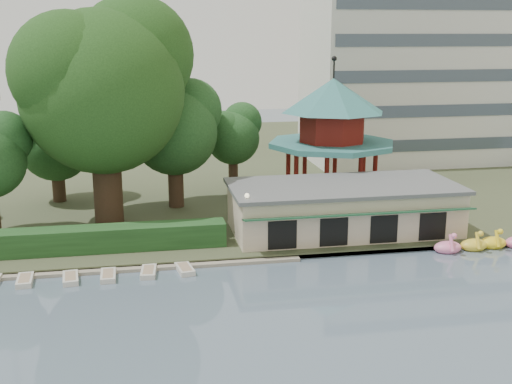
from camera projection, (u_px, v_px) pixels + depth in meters
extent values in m
cube|color=#424930|center=(191.00, 165.00, 79.86)|extent=(220.00, 70.00, 0.40)
cube|color=gray|center=(231.00, 260.00, 46.77)|extent=(220.00, 0.60, 0.30)
cube|color=gray|center=(60.00, 272.00, 44.56)|extent=(34.00, 1.60, 0.24)
cube|color=beige|center=(343.00, 209.00, 52.53)|extent=(18.00, 8.00, 3.60)
cube|color=#595B5E|center=(344.00, 186.00, 52.05)|extent=(18.60, 8.60, 0.30)
cube|color=#194C2D|center=(361.00, 214.00, 48.23)|extent=(18.00, 1.59, 0.45)
cylinder|color=beige|center=(330.00, 193.00, 62.71)|extent=(10.40, 10.40, 1.20)
cylinder|color=#327675|center=(332.00, 144.00, 61.53)|extent=(12.40, 12.40, 0.50)
cylinder|color=maroon|center=(332.00, 127.00, 61.13)|extent=(6.40, 6.40, 2.80)
cone|color=#327675|center=(333.00, 95.00, 60.40)|extent=(10.00, 10.00, 3.20)
cylinder|color=black|center=(334.00, 68.00, 59.79)|extent=(0.16, 0.16, 1.80)
cube|color=silver|center=(428.00, 80.00, 80.78)|extent=(30.00, 14.00, 20.00)
cube|color=#214B20|center=(22.00, 243.00, 46.89)|extent=(30.00, 2.00, 1.80)
cylinder|color=black|center=(247.00, 223.00, 48.11)|extent=(0.12, 0.12, 4.00)
sphere|color=beige|center=(247.00, 196.00, 47.60)|extent=(0.36, 0.36, 0.36)
cylinder|color=#3A281C|center=(107.00, 171.00, 54.24)|extent=(2.44, 2.44, 8.97)
sphere|color=#224919|center=(102.00, 92.00, 52.62)|extent=(13.55, 13.55, 13.55)
sphere|color=#224919|center=(134.00, 55.00, 54.34)|extent=(10.16, 10.16, 10.16)
sphere|color=#224919|center=(69.00, 71.00, 50.48)|extent=(9.48, 9.48, 9.48)
sphere|color=#214B20|center=(4.00, 139.00, 51.04)|extent=(4.50, 4.50, 4.50)
cylinder|color=#3A281C|center=(176.00, 177.00, 59.51)|extent=(1.43, 1.43, 5.67)
sphere|color=#214B20|center=(174.00, 132.00, 58.49)|extent=(7.92, 7.92, 7.92)
sphere|color=#214B20|center=(190.00, 110.00, 59.47)|extent=(5.94, 5.94, 5.94)
sphere|color=#214B20|center=(159.00, 121.00, 57.22)|extent=(5.55, 5.55, 5.55)
cylinder|color=#3A281C|center=(233.00, 171.00, 64.52)|extent=(0.96, 0.96, 4.58)
sphere|color=#214B20|center=(233.00, 138.00, 63.70)|extent=(5.31, 5.31, 5.31)
sphere|color=#214B20|center=(242.00, 122.00, 64.29)|extent=(3.98, 3.98, 3.98)
sphere|color=#214B20|center=(224.00, 130.00, 62.81)|extent=(3.72, 3.72, 3.72)
cylinder|color=#3A281C|center=(58.00, 179.00, 61.53)|extent=(1.23, 1.23, 4.44)
sphere|color=#214B20|center=(56.00, 145.00, 60.73)|extent=(6.86, 6.86, 6.86)
sphere|color=#214B20|center=(71.00, 128.00, 61.61)|extent=(5.14, 5.14, 5.14)
sphere|color=#214B20|center=(41.00, 137.00, 59.65)|extent=(4.80, 4.80, 4.80)
ellipsoid|color=pink|center=(448.00, 248.00, 48.84)|extent=(2.16, 1.44, 0.99)
cylinder|color=pink|center=(452.00, 243.00, 48.18)|extent=(0.26, 0.79, 1.29)
sphere|color=pink|center=(454.00, 236.00, 47.74)|extent=(0.44, 0.44, 0.44)
ellipsoid|color=yellow|center=(474.00, 245.00, 49.38)|extent=(2.16, 1.44, 0.99)
cylinder|color=yellow|center=(478.00, 241.00, 48.72)|extent=(0.26, 0.79, 1.29)
sphere|color=yellow|center=(481.00, 234.00, 48.28)|extent=(0.44, 0.44, 0.44)
ellipsoid|color=yellow|center=(493.00, 243.00, 49.87)|extent=(2.16, 1.44, 0.99)
cylinder|color=yellow|center=(497.00, 238.00, 49.22)|extent=(0.26, 0.79, 1.29)
sphere|color=yellow|center=(500.00, 232.00, 48.77)|extent=(0.44, 0.44, 0.44)
cube|color=beige|center=(25.00, 280.00, 42.85)|extent=(1.14, 2.36, 0.36)
cube|color=beige|center=(71.00, 278.00, 43.21)|extent=(1.22, 2.39, 0.36)
cube|color=beige|center=(108.00, 276.00, 43.67)|extent=(1.03, 2.31, 0.36)
cube|color=beige|center=(149.00, 272.00, 44.36)|extent=(1.20, 2.38, 0.36)
cube|color=beige|center=(185.00, 269.00, 44.90)|extent=(1.36, 2.43, 0.36)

